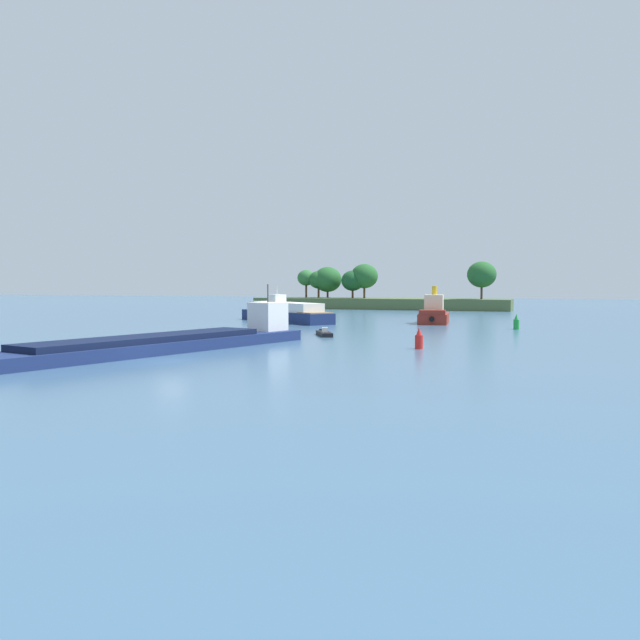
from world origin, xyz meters
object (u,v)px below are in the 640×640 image
Objects in this scene: cargo_barge at (170,341)px; channel_buoy_green at (516,323)px; tugboat at (434,314)px; channel_buoy_red at (419,340)px; white_riverboat at (286,313)px; fishing_skiff at (324,334)px.

cargo_barge is 17.14× the size of channel_buoy_green.
channel_buoy_green is at bearing -36.90° from tugboat.
channel_buoy_red is at bearing -82.60° from tugboat.
tugboat is 14.40m from channel_buoy_green.
tugboat is at bearing 6.73° from white_riverboat.
channel_buoy_red is at bearing -42.39° from fishing_skiff.
fishing_skiff is at bearing -59.73° from white_riverboat.
fishing_skiff is at bearing 137.61° from channel_buoy_red.
channel_buoy_green is (6.72, 28.26, 0.00)m from channel_buoy_red.
cargo_barge is at bearing -109.98° from fishing_skiff.
white_riverboat reaches higher than channel_buoy_green.
fishing_skiff is 21.03m from cargo_barge.
tugboat is at bearing 143.10° from channel_buoy_green.
channel_buoy_red and channel_buoy_green have the same top height.
channel_buoy_red is (12.35, -11.28, 0.57)m from fishing_skiff.
channel_buoy_green is at bearing 76.63° from channel_buoy_red.
tugboat is at bearing 73.56° from fishing_skiff.
channel_buoy_red is at bearing -103.37° from channel_buoy_green.
cargo_barge is 1.80× the size of white_riverboat.
tugboat reaches higher than channel_buoy_red.
cargo_barge is at bearing -156.54° from channel_buoy_red.
fishing_skiff is 26.74m from tugboat.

